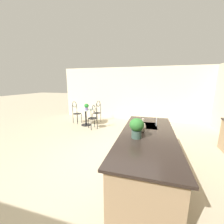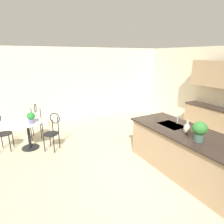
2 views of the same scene
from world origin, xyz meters
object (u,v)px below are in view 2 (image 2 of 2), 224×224
object	(u,v)px
bistro_table	(29,133)
potted_plant_counter_near	(200,130)
chair_by_island	(1,130)
potted_plant_on_table	(31,117)
vase_on_counter	(187,128)
chair_toward_desk	(53,130)
chair_near_window	(36,119)

from	to	relation	value
bistro_table	potted_plant_counter_near	xyz separation A→B (m)	(3.15, 2.60, 0.69)
chair_by_island	potted_plant_on_table	xyz separation A→B (m)	(0.33, 0.72, 0.33)
potted_plant_on_table	bistro_table	bearing A→B (deg)	-134.76
chair_by_island	potted_plant_counter_near	distance (m)	4.71
vase_on_counter	chair_toward_desk	bearing A→B (deg)	-138.05
chair_by_island	potted_plant_counter_near	xyz separation A→B (m)	(3.39, 3.22, 0.56)
chair_by_island	potted_plant_on_table	distance (m)	0.86
chair_toward_desk	chair_by_island	bearing A→B (deg)	-119.12
bistro_table	potted_plant_counter_near	bearing A→B (deg)	39.49
chair_by_island	potted_plant_counter_near	bearing A→B (deg)	43.57
chair_near_window	vase_on_counter	xyz separation A→B (m)	(3.48, 2.39, 0.46)
bistro_table	potted_plant_counter_near	distance (m)	4.15
chair_by_island	chair_toward_desk	world-z (taller)	same
chair_near_window	chair_by_island	world-z (taller)	same
potted_plant_on_table	potted_plant_counter_near	size ratio (longest dim) A/B	0.76
chair_near_window	potted_plant_counter_near	xyz separation A→B (m)	(3.83, 2.30, 0.56)
potted_plant_on_table	vase_on_counter	xyz separation A→B (m)	(2.71, 2.59, 0.13)
chair_by_island	vase_on_counter	size ratio (longest dim) A/B	3.62
bistro_table	chair_near_window	bearing A→B (deg)	156.45
chair_near_window	chair_by_island	bearing A→B (deg)	-63.93
bistro_table	chair_toward_desk	bearing A→B (deg)	52.52
vase_on_counter	potted_plant_counter_near	bearing A→B (deg)	-14.60
chair_by_island	chair_toward_desk	size ratio (longest dim) A/B	1.00
potted_plant_on_table	potted_plant_counter_near	xyz separation A→B (m)	(3.06, 2.50, 0.23)
chair_toward_desk	vase_on_counter	size ratio (longest dim) A/B	3.62
chair_toward_desk	potted_plant_counter_near	bearing A→B (deg)	36.89
bistro_table	potted_plant_on_table	xyz separation A→B (m)	(0.10, 0.10, 0.46)
chair_near_window	potted_plant_counter_near	distance (m)	4.51
bistro_table	chair_toward_desk	size ratio (longest dim) A/B	0.77
chair_near_window	potted_plant_on_table	world-z (taller)	chair_near_window
chair_near_window	potted_plant_on_table	bearing A→B (deg)	-14.20
chair_near_window	chair_toward_desk	bearing A→B (deg)	12.81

